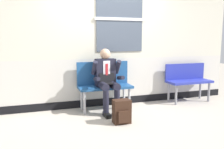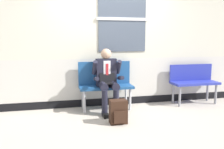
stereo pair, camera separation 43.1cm
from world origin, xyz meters
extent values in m
plane|color=#B2A899|center=(0.00, 0.00, 0.00)|extent=(18.00, 18.00, 0.00)
cube|color=beige|center=(0.00, 0.57, 1.99)|extent=(5.92, 0.12, 1.93)
cube|color=beige|center=(0.00, 0.57, 0.59)|extent=(5.92, 0.12, 0.86)
cube|color=black|center=(0.00, 0.57, 0.08)|extent=(5.92, 0.14, 0.16)
cube|color=#4C5666|center=(0.26, 0.50, 1.84)|extent=(1.02, 0.02, 1.35)
cube|color=silver|center=(0.26, 0.49, 1.84)|extent=(1.10, 0.03, 0.06)
cube|color=navy|center=(-0.15, 0.22, 0.47)|extent=(1.08, 0.42, 0.05)
cube|color=navy|center=(-0.15, 0.40, 0.73)|extent=(1.08, 0.04, 0.48)
cylinder|color=#B7B7BC|center=(-0.61, 0.07, 0.22)|extent=(0.05, 0.05, 0.44)
cylinder|color=#B7B7BC|center=(-0.61, 0.37, 0.22)|extent=(0.05, 0.05, 0.44)
cylinder|color=#B7B7BC|center=(0.31, 0.07, 0.22)|extent=(0.05, 0.05, 0.44)
cylinder|color=#B7B7BC|center=(0.31, 0.37, 0.22)|extent=(0.05, 0.05, 0.44)
cube|color=#28339E|center=(1.85, 0.22, 0.47)|extent=(1.03, 0.42, 0.05)
cube|color=#28339E|center=(1.85, 0.40, 0.68)|extent=(1.03, 0.04, 0.37)
cylinder|color=gray|center=(1.42, 0.07, 0.22)|extent=(0.05, 0.05, 0.44)
cylinder|color=gray|center=(1.42, 0.37, 0.22)|extent=(0.05, 0.05, 0.44)
cylinder|color=gray|center=(2.29, 0.07, 0.22)|extent=(0.05, 0.05, 0.44)
cylinder|color=gray|center=(2.29, 0.37, 0.22)|extent=(0.05, 0.05, 0.44)
cylinder|color=#1E1E2D|center=(-0.26, 0.01, 0.54)|extent=(0.15, 0.40, 0.15)
cylinder|color=#1E1E2D|center=(-0.26, -0.18, 0.25)|extent=(0.11, 0.11, 0.49)
cube|color=black|center=(-0.26, -0.24, 0.04)|extent=(0.10, 0.26, 0.07)
cylinder|color=#1E1E2D|center=(-0.04, 0.01, 0.54)|extent=(0.15, 0.40, 0.15)
cylinder|color=#1E1E2D|center=(-0.04, -0.18, 0.25)|extent=(0.11, 0.11, 0.49)
cube|color=black|center=(-0.04, -0.24, 0.04)|extent=(0.10, 0.26, 0.07)
cube|color=#1E1E2D|center=(-0.15, 0.22, 0.77)|extent=(0.40, 0.18, 0.55)
cube|color=silver|center=(-0.15, 0.12, 0.82)|extent=(0.14, 0.01, 0.38)
cube|color=#B22328|center=(-0.15, 0.11, 0.79)|extent=(0.05, 0.01, 0.33)
sphere|color=tan|center=(-0.15, 0.22, 1.14)|extent=(0.21, 0.21, 0.21)
cylinder|color=#1E1E2D|center=(-0.39, 0.15, 0.88)|extent=(0.09, 0.25, 0.30)
cylinder|color=#1E1E2D|center=(-0.39, -0.02, 0.68)|extent=(0.08, 0.27, 0.12)
cylinder|color=#1E1E2D|center=(0.09, 0.15, 0.88)|extent=(0.09, 0.25, 0.30)
cylinder|color=#1E1E2D|center=(0.09, -0.02, 0.68)|extent=(0.08, 0.27, 0.12)
cube|color=black|center=(-0.15, -0.02, 0.59)|extent=(0.31, 0.22, 0.02)
cube|color=black|center=(-0.15, 0.11, 0.70)|extent=(0.31, 0.08, 0.21)
cube|color=#331E14|center=(-0.11, -0.62, 0.20)|extent=(0.29, 0.19, 0.41)
cube|color=#331E14|center=(-0.11, -0.74, 0.14)|extent=(0.21, 0.04, 0.20)
camera|label=1|loc=(-1.50, -4.27, 1.44)|focal=37.94mm
camera|label=2|loc=(-1.08, -4.39, 1.44)|focal=37.94mm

